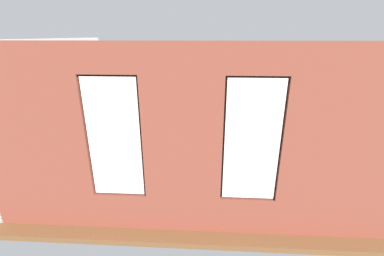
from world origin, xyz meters
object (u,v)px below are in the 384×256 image
at_px(couch_by_window, 183,189).
at_px(potted_plant_mid_room_small, 225,129).
at_px(potted_plant_corner_far_left, 343,167).
at_px(remote_gray, 187,141).
at_px(tv_flatscreen, 87,121).
at_px(potted_plant_corner_near_left, 278,113).
at_px(table_plant_small, 210,137).
at_px(potted_plant_between_couches, 259,182).
at_px(cup_ceramic, 176,142).
at_px(media_console, 90,142).
at_px(potted_plant_by_left_couch, 266,126).
at_px(coffee_table, 194,144).
at_px(candle_jar, 194,141).
at_px(potted_plant_foreground_right, 118,104).
at_px(couch_left, 292,150).

height_order(couch_by_window, potted_plant_mid_room_small, couch_by_window).
bearing_deg(potted_plant_corner_far_left, remote_gray, -37.31).
xyz_separation_m(tv_flatscreen, potted_plant_corner_near_left, (-5.69, -1.77, -0.20)).
bearing_deg(potted_plant_corner_far_left, table_plant_small, -44.49).
distance_m(potted_plant_corner_near_left, potted_plant_between_couches, 4.27).
distance_m(cup_ceramic, potted_plant_corner_near_left, 3.84).
relative_size(media_console, tv_flatscreen, 1.05).
distance_m(potted_plant_by_left_couch, potted_plant_corner_near_left, 0.92).
bearing_deg(cup_ceramic, potted_plant_corner_near_left, -145.47).
height_order(couch_by_window, tv_flatscreen, tv_flatscreen).
xyz_separation_m(table_plant_small, potted_plant_between_couches, (-0.92, 2.11, -0.06)).
xyz_separation_m(remote_gray, media_console, (2.80, -0.20, -0.21)).
bearing_deg(coffee_table, candle_jar, -178.47).
relative_size(media_console, potted_plant_by_left_couch, 1.59).
xyz_separation_m(potted_plant_corner_near_left, potted_plant_mid_room_small, (1.82, 1.00, -0.23)).
xyz_separation_m(potted_plant_corner_near_left, potted_plant_foreground_right, (5.38, 0.05, 0.26)).
height_order(remote_gray, potted_plant_between_couches, potted_plant_between_couches).
distance_m(table_plant_small, media_console, 3.43).
xyz_separation_m(couch_by_window, potted_plant_corner_far_left, (-2.82, 0.10, 0.64)).
relative_size(couch_left, table_plant_small, 8.67).
distance_m(coffee_table, potted_plant_by_left_couch, 2.55).
distance_m(cup_ceramic, potted_plant_mid_room_small, 1.78).
bearing_deg(coffee_table, cup_ceramic, 13.37).
bearing_deg(remote_gray, potted_plant_by_left_couch, 100.84).
xyz_separation_m(cup_ceramic, tv_flatscreen, (2.53, -0.40, 0.38)).
distance_m(remote_gray, potted_plant_mid_room_small, 1.45).
relative_size(potted_plant_corner_far_left, potted_plant_mid_room_small, 2.14).
xyz_separation_m(candle_jar, potted_plant_foreground_right, (2.68, -2.01, 0.45)).
bearing_deg(coffee_table, remote_gray, -25.42).
height_order(potted_plant_corner_far_left, potted_plant_between_couches, potted_plant_corner_far_left).
bearing_deg(table_plant_small, tv_flatscreen, -2.74).
distance_m(table_plant_small, potted_plant_mid_room_small, 1.05).
xyz_separation_m(couch_left, potted_plant_by_left_couch, (0.40, -1.38, 0.15)).
relative_size(couch_left, media_console, 1.62).
xyz_separation_m(candle_jar, potted_plant_corner_near_left, (-2.70, -2.06, 0.19)).
bearing_deg(candle_jar, remote_gray, -25.42).
bearing_deg(tv_flatscreen, potted_plant_mid_room_small, -168.63).
height_order(coffee_table, candle_jar, candle_jar).
distance_m(media_console, potted_plant_mid_room_small, 3.95).
height_order(candle_jar, tv_flatscreen, tv_flatscreen).
relative_size(candle_jar, potted_plant_corner_near_left, 0.08).
xyz_separation_m(cup_ceramic, table_plant_small, (-0.89, -0.24, 0.06)).
relative_size(couch_by_window, potted_plant_foreground_right, 1.27).
bearing_deg(potted_plant_mid_room_small, tv_flatscreen, 11.37).
xyz_separation_m(tv_flatscreen, potted_plant_foreground_right, (-0.31, -1.72, 0.06)).
height_order(candle_jar, media_console, candle_jar).
bearing_deg(tv_flatscreen, couch_by_window, 141.26).
bearing_deg(potted_plant_corner_far_left, couch_left, -85.81).
bearing_deg(media_console, potted_plant_between_couches, 152.38).
bearing_deg(potted_plant_mid_room_small, media_console, 11.41).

